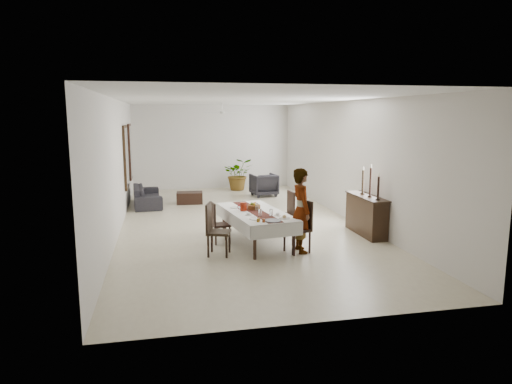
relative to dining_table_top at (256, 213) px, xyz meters
name	(u,v)px	position (x,y,z in m)	size (l,w,h in m)	color
floor	(239,223)	(-0.04, 1.97, -0.69)	(6.00, 12.00, 0.00)	beige
ceiling	(238,100)	(-0.04, 1.97, 2.51)	(6.00, 12.00, 0.02)	white
wall_back	(212,147)	(-0.04, 7.97, 0.91)	(6.00, 0.02, 3.20)	silver
wall_front	(315,209)	(-0.04, -4.03, 0.91)	(6.00, 0.02, 3.20)	silver
wall_left	(118,165)	(-3.04, 1.97, 0.91)	(0.02, 12.00, 3.20)	silver
wall_right	(347,160)	(2.96, 1.97, 0.91)	(0.02, 12.00, 3.20)	silver
dining_table_top	(256,213)	(0.00, 0.00, 0.00)	(0.95, 2.28, 0.05)	black
table_leg_fl	(255,243)	(-0.26, -1.13, -0.36)	(0.07, 0.07, 0.67)	black
table_leg_fr	(293,239)	(0.57, -1.01, -0.36)	(0.07, 0.07, 0.67)	black
table_leg_bl	(224,220)	(-0.57, 1.01, -0.36)	(0.07, 0.07, 0.67)	black
table_leg_br	(256,217)	(0.26, 1.13, -0.36)	(0.07, 0.07, 0.67)	black
tablecloth_top	(256,212)	(0.00, 0.00, 0.03)	(1.12, 2.45, 0.01)	white
tablecloth_drape_left	(232,220)	(-0.55, -0.08, -0.11)	(0.01, 2.45, 0.29)	white
tablecloth_drape_right	(279,216)	(0.55, 0.08, -0.11)	(0.01, 2.45, 0.29)	white
tablecloth_drape_near	(277,231)	(0.18, -1.21, -0.11)	(1.12, 0.01, 0.29)	silver
tablecloth_drape_far	(238,207)	(-0.18, 1.21, -0.11)	(1.12, 0.01, 0.29)	silver
table_runner	(256,211)	(0.00, 0.00, 0.04)	(0.33, 2.38, 0.00)	#562118
red_pitcher	(243,207)	(-0.26, 0.11, 0.13)	(0.14, 0.14, 0.19)	maroon
pitcher_handle	(240,207)	(-0.34, 0.09, 0.13)	(0.11, 0.11, 0.02)	maroon
wine_glass_near	(271,213)	(0.20, -0.59, 0.12)	(0.07, 0.07, 0.16)	white
wine_glass_mid	(260,213)	(-0.02, -0.53, 0.12)	(0.07, 0.07, 0.16)	white
wine_glass_far	(257,207)	(0.04, 0.05, 0.12)	(0.07, 0.07, 0.16)	white
teacup_right	(278,214)	(0.37, -0.52, 0.06)	(0.09, 0.09, 0.06)	white
saucer_right	(278,215)	(0.37, -0.52, 0.04)	(0.14, 0.14, 0.01)	white
teacup_left	(248,214)	(-0.23, -0.37, 0.06)	(0.09, 0.09, 0.06)	white
saucer_left	(248,215)	(-0.23, -0.37, 0.04)	(0.14, 0.14, 0.01)	silver
plate_near_right	(284,218)	(0.44, -0.80, 0.04)	(0.23, 0.23, 0.01)	silver
bread_near_right	(284,217)	(0.44, -0.80, 0.07)	(0.09, 0.09, 0.09)	tan
plate_near_left	(255,219)	(-0.18, -0.75, 0.04)	(0.23, 0.23, 0.01)	white
plate_far_left	(235,208)	(-0.38, 0.47, 0.04)	(0.23, 0.23, 0.01)	white
serving_tray	(273,221)	(0.15, -0.99, 0.04)	(0.34, 0.34, 0.02)	#424347
jam_jar_a	(264,220)	(-0.06, -1.05, 0.07)	(0.06, 0.06, 0.07)	maroon
jam_jar_b	(258,220)	(-0.16, -1.00, 0.07)	(0.06, 0.06, 0.07)	#895E14
jam_jar_c	(259,219)	(-0.13, -0.90, 0.07)	(0.06, 0.06, 0.07)	#9C4F16
fruit_basket	(254,207)	(0.01, 0.24, 0.08)	(0.29, 0.29, 0.10)	brown
fruit_red	(255,204)	(0.04, 0.26, 0.15)	(0.09, 0.09, 0.09)	maroon
fruit_green	(252,204)	(-0.03, 0.26, 0.15)	(0.08, 0.08, 0.08)	olive
fruit_yellow	(255,204)	(0.02, 0.20, 0.15)	(0.08, 0.08, 0.08)	gold
chair_right_near_seat	(297,230)	(0.70, -0.84, -0.21)	(0.46, 0.46, 0.05)	black
chair_right_near_leg_fl	(310,243)	(0.93, -0.97, -0.46)	(0.05, 0.05, 0.45)	black
chair_right_near_leg_fr	(300,238)	(0.83, -0.61, -0.46)	(0.05, 0.05, 0.45)	black
chair_right_near_leg_bl	(294,245)	(0.57, -1.08, -0.46)	(0.05, 0.05, 0.45)	black
chair_right_near_leg_br	(284,241)	(0.47, -0.71, -0.46)	(0.05, 0.05, 0.45)	black
chair_right_near_back	(306,214)	(0.90, -0.78, 0.10)	(0.46, 0.04, 0.58)	black
chair_right_far_seat	(283,216)	(0.80, 0.62, -0.23)	(0.44, 0.44, 0.05)	black
chair_right_far_leg_fl	(293,227)	(0.99, 0.45, -0.47)	(0.04, 0.04, 0.43)	black
chair_right_far_leg_fr	(287,223)	(0.96, 0.81, -0.47)	(0.04, 0.04, 0.43)	black
chair_right_far_leg_bl	(278,228)	(0.63, 0.42, -0.47)	(0.04, 0.04, 0.43)	black
chair_right_far_leg_br	(273,224)	(0.60, 0.78, -0.47)	(0.04, 0.04, 0.43)	black
chair_right_far_back	(291,203)	(0.99, 0.63, 0.07)	(0.44, 0.04, 0.56)	black
chair_left_near_seat	(219,232)	(-0.91, -0.69, -0.22)	(0.45, 0.45, 0.05)	black
chair_left_near_leg_fl	(212,242)	(-1.03, -0.46, -0.47)	(0.05, 0.05, 0.45)	black
chair_left_near_leg_fr	(208,247)	(-1.14, -0.82, -0.47)	(0.05, 0.05, 0.45)	black
chair_left_near_leg_bl	(229,242)	(-0.68, -0.57, -0.47)	(0.05, 0.05, 0.45)	black
chair_left_near_leg_br	(227,247)	(-0.79, -0.93, -0.47)	(0.05, 0.05, 0.45)	black
chair_left_near_back	(209,217)	(-1.11, -0.63, 0.09)	(0.45, 0.04, 0.58)	black
chair_left_far_seat	(221,225)	(-0.75, 0.20, -0.28)	(0.39, 0.39, 0.04)	black
chair_left_far_leg_fl	(212,233)	(-0.93, 0.34, -0.50)	(0.04, 0.04, 0.38)	black
chair_left_far_leg_fr	(216,237)	(-0.89, 0.02, -0.50)	(0.04, 0.04, 0.38)	black
chair_left_far_leg_bl	(226,232)	(-0.62, 0.39, -0.50)	(0.04, 0.04, 0.38)	black
chair_left_far_leg_br	(230,235)	(-0.57, 0.07, -0.50)	(0.04, 0.04, 0.38)	black
chair_left_far_back	(213,214)	(-0.93, 0.18, -0.02)	(0.39, 0.04, 0.50)	black
woman	(301,210)	(0.79, -0.80, 0.19)	(0.64, 0.42, 1.75)	#9A9EA2
sideboard_body	(366,216)	(2.74, 0.23, -0.24)	(0.40, 1.50, 0.90)	black
sideboard_top	(367,196)	(2.74, 0.23, 0.23)	(0.44, 1.56, 0.03)	black
candlestick_near_base	(378,199)	(2.74, -0.33, 0.26)	(0.10, 0.10, 0.03)	black
candlestick_near_shaft	(378,188)	(2.74, -0.33, 0.52)	(0.05, 0.05, 0.50)	black
candlestick_near_candle	(379,175)	(2.74, -0.33, 0.81)	(0.04, 0.04, 0.08)	white
candlestick_mid_base	(370,196)	(2.74, 0.08, 0.26)	(0.10, 0.10, 0.03)	black
candlestick_mid_shaft	(370,182)	(2.74, 0.08, 0.60)	(0.05, 0.05, 0.65)	black
candlestick_mid_candle	(371,166)	(2.74, 0.08, 0.96)	(0.04, 0.04, 0.08)	white
candlestick_far_base	(362,193)	(2.74, 0.48, 0.26)	(0.10, 0.10, 0.03)	black
candlestick_far_shaft	(363,182)	(2.74, 0.48, 0.55)	(0.05, 0.05, 0.55)	black
candlestick_far_candle	(363,169)	(2.74, 0.48, 0.86)	(0.04, 0.04, 0.08)	beige
sofa	(147,196)	(-2.46, 4.94, -0.38)	(2.09, 0.82, 0.61)	#28252A
armchair	(264,185)	(1.52, 5.84, -0.30)	(0.84, 0.86, 0.79)	#2A272D
coffee_table	(190,198)	(-1.13, 4.98, -0.51)	(0.82, 0.55, 0.37)	black
potted_plant	(238,174)	(0.86, 7.30, -0.08)	(1.09, 0.95, 1.21)	#285E25
mirror_frame_near	(126,157)	(-3.00, 4.17, 0.91)	(0.06, 1.05, 1.85)	black
mirror_glass_near	(127,157)	(-2.97, 4.17, 0.91)	(0.01, 0.90, 1.70)	silver
mirror_frame_far	(130,152)	(-3.00, 6.27, 0.91)	(0.06, 1.05, 1.85)	black
mirror_glass_far	(131,152)	(-2.97, 6.27, 0.91)	(0.01, 0.90, 1.70)	silver
fan_rod	(222,106)	(-0.04, 4.97, 2.41)	(0.04, 0.04, 0.20)	white
fan_hub	(222,112)	(-0.04, 4.97, 2.21)	(0.16, 0.16, 0.08)	silver
fan_blade_n	(221,112)	(-0.04, 5.32, 2.21)	(0.10, 0.55, 0.01)	silver
fan_blade_s	(224,112)	(-0.04, 4.62, 2.21)	(0.10, 0.55, 0.01)	white
fan_blade_e	(233,112)	(0.31, 4.97, 2.21)	(0.55, 0.10, 0.01)	silver
fan_blade_w	(211,112)	(-0.39, 4.97, 2.21)	(0.55, 0.10, 0.01)	silver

